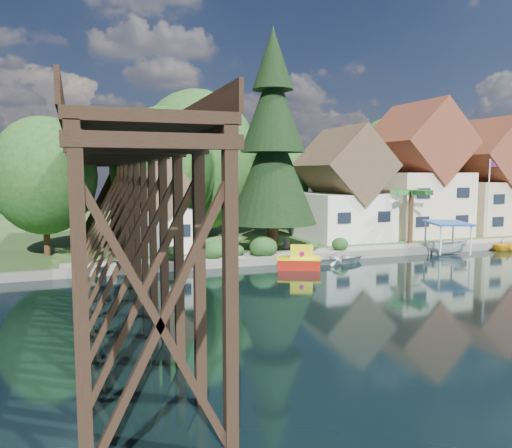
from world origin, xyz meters
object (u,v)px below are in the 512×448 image
Objects in this scene: tugboat at (299,260)px; boat_white_a at (339,257)px; palm_tree at (411,194)px; flagpole at (490,189)px; boat_canopy at (447,241)px; house_left at (343,192)px; shed at (162,211)px; house_center at (416,178)px; boat_yellow at (505,243)px; conifer at (273,144)px; trestle_bridge at (105,200)px; house_right at (486,184)px.

boat_white_a is (4.00, 1.32, -0.23)m from tugboat.
palm_tree is 10.24m from flagpole.
boat_canopy is at bearing 5.95° from tugboat.
tugboat reaches higher than boat_white_a.
house_left is 11.58m from boat_white_a.
house_left is 2.10× the size of palm_tree.
flagpole is 21.10m from boat_white_a.
shed is 32.59m from flagpole.
shed is 1.77× the size of boat_white_a.
house_center is 11.33m from boat_yellow.
boat_canopy reaches higher than boat_yellow.
shed is at bearing 133.82° from tugboat.
boat_canopy is (14.35, -4.61, -8.16)m from conifer.
boat_white_a is 10.68m from boat_canopy.
trestle_bridge is at bearing -154.79° from house_left.
trestle_bridge is 16.36× the size of boat_yellow.
house_left is 0.60× the size of conifer.
tugboat is 1.33× the size of boat_yellow.
boat_white_a is at bearing -178.89° from boat_canopy.
shed reaches higher than boat_white_a.
shed is at bearing -175.23° from house_left.
house_center is at bearing -56.90° from boat_white_a.
house_center reaches higher than boat_white_a.
shed is at bearing -177.61° from house_right.
trestle_bridge is at bearing -178.20° from tugboat.
house_right reaches higher than boat_canopy.
house_center is at bearing 19.49° from trestle_bridge.
tugboat is (-23.91, -6.30, -4.66)m from flagpole.
flagpole is 1.53× the size of boat_canopy.
house_left reaches higher than flagpole.
tugboat is (13.54, 0.43, -4.66)m from trestle_bridge.
palm_tree is 1.94× the size of boat_yellow.
trestle_bridge reaches higher than tugboat.
house_center is 1.12× the size of house_right.
tugboat is (-13.72, -5.34, -4.39)m from palm_tree.
boat_white_a is at bearing 18.28° from tugboat.
palm_tree is at bearing -67.99° from boat_white_a.
conifer is (-27.16, -4.27, 3.59)m from house_right.
conifer is 4.16× the size of boat_white_a.
house_left is 15.03m from flagpole.
boat_white_a is (-23.46, -9.08, -5.32)m from house_right.
house_right is 14.66m from palm_tree.
boat_yellow is (20.76, -4.67, -8.66)m from conifer.
boat_yellow is (6.41, -0.06, -0.50)m from boat_canopy.
house_left is 18.11m from shed.
flagpole is 11.21m from boat_canopy.
shed is (5.00, 9.33, -1.52)m from trestle_bridge.
house_center is 19.00m from conifer.
tugboat is at bearing -132.28° from house_left.
house_center is 2.65× the size of palm_tree.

